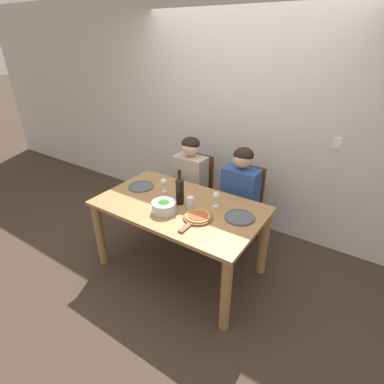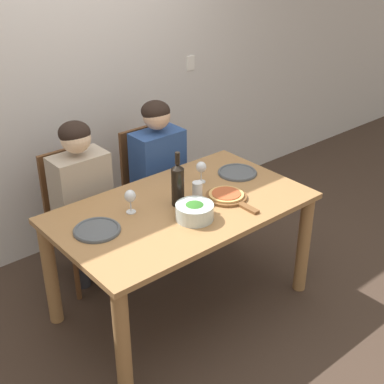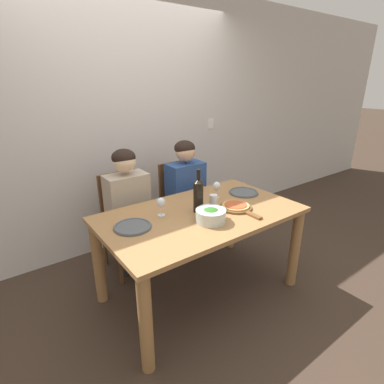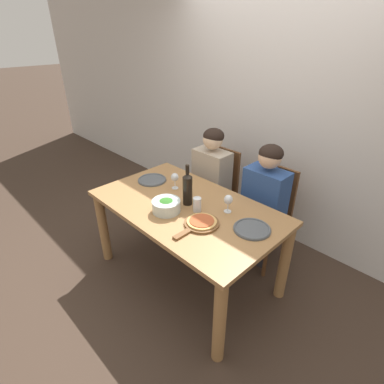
{
  "view_description": "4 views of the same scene",
  "coord_description": "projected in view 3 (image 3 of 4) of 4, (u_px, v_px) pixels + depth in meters",
  "views": [
    {
      "loc": [
        1.48,
        -2.01,
        2.21
      ],
      "look_at": [
        0.11,
        0.05,
        0.92
      ],
      "focal_mm": 28.0,
      "sensor_mm": 36.0,
      "label": 1
    },
    {
      "loc": [
        -1.83,
        -2.26,
        2.39
      ],
      "look_at": [
        0.09,
        0.01,
        0.83
      ],
      "focal_mm": 50.0,
      "sensor_mm": 36.0,
      "label": 2
    },
    {
      "loc": [
        -1.36,
        -1.73,
        1.77
      ],
      "look_at": [
        -0.1,
        -0.01,
        0.97
      ],
      "focal_mm": 28.0,
      "sensor_mm": 36.0,
      "label": 3
    },
    {
      "loc": [
        1.55,
        -1.46,
        2.06
      ],
      "look_at": [
        0.05,
        0.01,
        0.91
      ],
      "focal_mm": 28.0,
      "sensor_mm": 36.0,
      "label": 4
    }
  ],
  "objects": [
    {
      "name": "ground_plane",
      "position": [
        200.0,
        291.0,
        2.68
      ],
      "size": [
        40.0,
        40.0,
        0.0
      ],
      "primitive_type": "plane",
      "color": "#3D2D23"
    },
    {
      "name": "water_tumbler",
      "position": [
        213.0,
        202.0,
        2.46
      ],
      "size": [
        0.07,
        0.07,
        0.12
      ],
      "color": "silver",
      "rests_on": "dining_table"
    },
    {
      "name": "wine_glass_left",
      "position": [
        161.0,
        203.0,
        2.31
      ],
      "size": [
        0.07,
        0.07,
        0.15
      ],
      "color": "silver",
      "rests_on": "dining_table"
    },
    {
      "name": "back_wall",
      "position": [
        129.0,
        122.0,
        3.14
      ],
      "size": [
        10.0,
        0.06,
        2.7
      ],
      "color": "silver",
      "rests_on": "ground"
    },
    {
      "name": "chair_left",
      "position": [
        125.0,
        219.0,
        2.91
      ],
      "size": [
        0.42,
        0.42,
        0.95
      ],
      "color": "brown",
      "rests_on": "ground"
    },
    {
      "name": "wine_glass_right",
      "position": [
        217.0,
        187.0,
        2.67
      ],
      "size": [
        0.07,
        0.07,
        0.15
      ],
      "color": "silver",
      "rests_on": "dining_table"
    },
    {
      "name": "dinner_plate_right",
      "position": [
        244.0,
        192.0,
        2.81
      ],
      "size": [
        0.27,
        0.27,
        0.02
      ],
      "color": "#4C5156",
      "rests_on": "dining_table"
    },
    {
      "name": "dinner_plate_left",
      "position": [
        133.0,
        227.0,
        2.15
      ],
      "size": [
        0.27,
        0.27,
        0.02
      ],
      "color": "#4C5156",
      "rests_on": "dining_table"
    },
    {
      "name": "person_man",
      "position": [
        186.0,
        187.0,
        3.1
      ],
      "size": [
        0.47,
        0.51,
        1.21
      ],
      "color": "#28282D",
      "rests_on": "ground"
    },
    {
      "name": "dining_table",
      "position": [
        201.0,
        227.0,
        2.45
      ],
      "size": [
        1.6,
        0.94,
        0.77
      ],
      "color": "#9E7042",
      "rests_on": "ground"
    },
    {
      "name": "pizza_on_board",
      "position": [
        236.0,
        207.0,
        2.47
      ],
      "size": [
        0.27,
        0.41,
        0.04
      ],
      "color": "brown",
      "rests_on": "dining_table"
    },
    {
      "name": "broccoli_bowl",
      "position": [
        211.0,
        215.0,
        2.23
      ],
      "size": [
        0.23,
        0.23,
        0.11
      ],
      "color": "silver",
      "rests_on": "dining_table"
    },
    {
      "name": "person_woman",
      "position": [
        128.0,
        201.0,
        2.74
      ],
      "size": [
        0.47,
        0.51,
        1.21
      ],
      "color": "#28282D",
      "rests_on": "ground"
    },
    {
      "name": "chair_right",
      "position": [
        180.0,
        204.0,
        3.27
      ],
      "size": [
        0.42,
        0.42,
        0.95
      ],
      "color": "brown",
      "rests_on": "ground"
    },
    {
      "name": "wine_bottle",
      "position": [
        198.0,
        195.0,
        2.37
      ],
      "size": [
        0.08,
        0.08,
        0.35
      ],
      "color": "black",
      "rests_on": "dining_table"
    }
  ]
}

